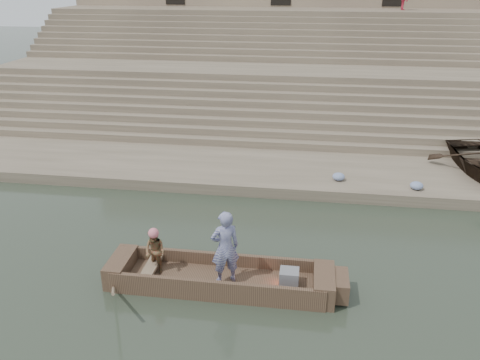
% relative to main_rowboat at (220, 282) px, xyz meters
% --- Properties ---
extents(ground, '(120.00, 120.00, 0.00)m').
position_rel_main_rowboat_xyz_m(ground, '(1.77, -0.75, -0.11)').
color(ground, '#252F23').
rests_on(ground, ground).
extents(lower_landing, '(32.00, 4.00, 0.40)m').
position_rel_main_rowboat_xyz_m(lower_landing, '(1.77, 7.25, 0.09)').
color(lower_landing, gray).
rests_on(lower_landing, ground).
extents(mid_landing, '(32.00, 3.00, 2.80)m').
position_rel_main_rowboat_xyz_m(mid_landing, '(1.77, 14.75, 1.29)').
color(mid_landing, gray).
rests_on(mid_landing, ground).
extents(upper_landing, '(32.00, 3.00, 5.20)m').
position_rel_main_rowboat_xyz_m(upper_landing, '(1.77, 21.75, 2.49)').
color(upper_landing, gray).
rests_on(upper_landing, ground).
extents(ghat_steps, '(32.00, 11.00, 5.20)m').
position_rel_main_rowboat_xyz_m(ghat_steps, '(1.77, 16.45, 1.69)').
color(ghat_steps, gray).
rests_on(ghat_steps, ground).
extents(main_rowboat, '(5.00, 1.30, 0.22)m').
position_rel_main_rowboat_xyz_m(main_rowboat, '(0.00, 0.00, 0.00)').
color(main_rowboat, brown).
rests_on(main_rowboat, ground).
extents(rowboat_trim, '(6.04, 2.63, 1.85)m').
position_rel_main_rowboat_xyz_m(rowboat_trim, '(0.21, -0.01, 0.20)').
color(rowboat_trim, brown).
rests_on(rowboat_trim, ground).
extents(standing_man, '(0.82, 0.70, 1.91)m').
position_rel_main_rowboat_xyz_m(standing_man, '(0.16, -0.08, 1.06)').
color(standing_man, navy).
rests_on(standing_man, main_rowboat).
extents(rowing_man, '(0.70, 0.63, 1.18)m').
position_rel_main_rowboat_xyz_m(rowing_man, '(-1.64, 0.07, 0.70)').
color(rowing_man, '#256F38').
rests_on(rowing_man, main_rowboat).
extents(television, '(0.46, 0.42, 0.40)m').
position_rel_main_rowboat_xyz_m(television, '(1.70, 0.00, 0.31)').
color(television, slate).
rests_on(television, main_rowboat).
extents(cloth_bundles, '(5.91, 2.30, 0.26)m').
position_rel_main_rowboat_xyz_m(cloth_bundles, '(5.83, 6.66, 0.42)').
color(cloth_bundles, '#3F5999').
rests_on(cloth_bundles, lower_landing).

